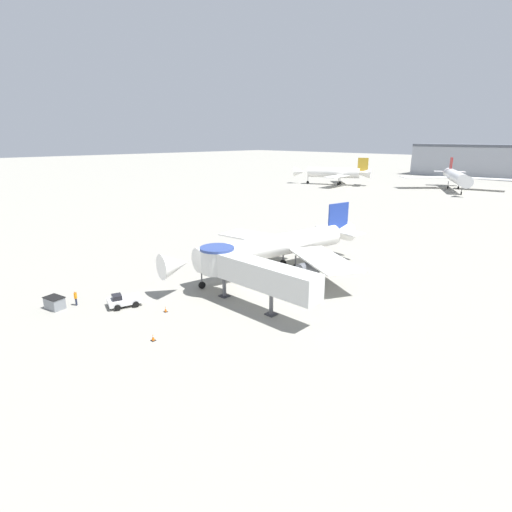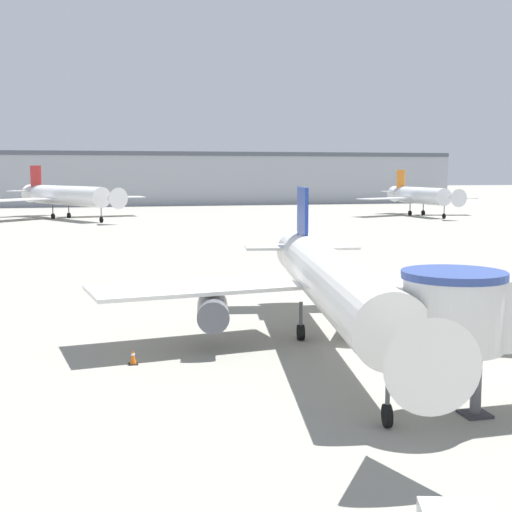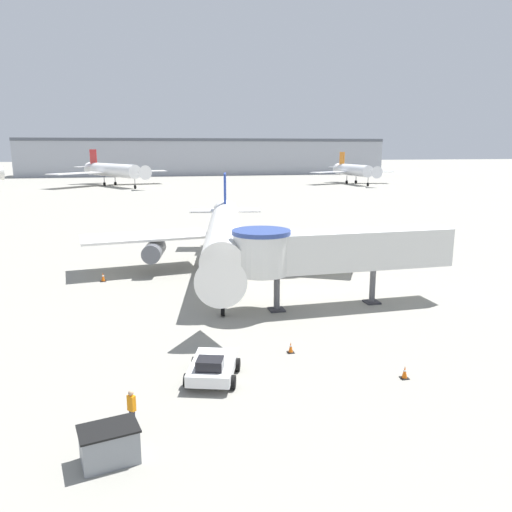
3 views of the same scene
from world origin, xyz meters
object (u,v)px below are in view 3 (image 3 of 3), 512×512
Objects in this scene: traffic_cone_near_nose at (291,348)px; ground_crew_marshaller at (132,407)px; jet_bridge at (328,250)px; pushback_tug_white at (213,367)px; main_airplane at (224,234)px; traffic_cone_apron_front at (405,372)px; service_container_gray at (109,444)px; traffic_cone_port_wing at (103,277)px; background_jet_red_tail at (113,170)px; background_jet_orange_tail at (354,170)px.

ground_crew_marshaller is (-8.70, -6.22, 0.72)m from traffic_cone_near_nose.
pushback_tug_white is (-9.79, -10.00, -3.59)m from jet_bridge.
main_airplane is 50.01× the size of traffic_cone_near_nose.
pushback_tug_white is 6.04× the size of traffic_cone_apron_front.
pushback_tug_white is 1.68× the size of service_container_gray.
traffic_cone_near_nose is 0.95× the size of traffic_cone_apron_front.
traffic_cone_near_nose is 10.71m from ground_crew_marshaller.
service_container_gray is at bearing -85.31° from traffic_cone_port_wing.
service_container_gray is 3.60× the size of traffic_cone_apron_front.
jet_bridge is at bearing -108.49° from background_jet_red_tail.
main_airplane is at bearing 72.39° from service_container_gray.
background_jet_orange_tail is at bearing 80.64° from pushback_tug_white.
main_airplane is 24.43m from traffic_cone_apron_front.
traffic_cone_near_nose is 137.54m from background_jet_orange_tail.
pushback_tug_white reaches higher than traffic_cone_near_nose.
background_jet_orange_tail reaches higher than service_container_gray.
service_container_gray is 2.21m from ground_crew_marshaller.
service_container_gray is at bearing -164.81° from traffic_cone_apron_front.
main_airplane is 0.91× the size of background_jet_red_tail.
jet_bridge is 127.02m from background_jet_red_tail.
ground_crew_marshaller is (-13.43, -1.82, 0.70)m from traffic_cone_apron_front.
main_airplane is 26.71m from ground_crew_marshaller.
main_airplane is 12.92m from jet_bridge.
traffic_cone_port_wing is at bearing 125.02° from pushback_tug_white.
background_jet_orange_tail is at bearing 56.80° from traffic_cone_port_wing.
background_jet_red_tail is (-12.09, 135.12, 4.11)m from pushback_tug_white.
main_airplane reaches higher than traffic_cone_near_nose.
jet_bridge reaches higher than ground_crew_marshaller.
main_airplane is at bearing -110.33° from background_jet_red_tail.
jet_bridge reaches higher than traffic_cone_near_nose.
ground_crew_marshaller is at bearing 68.97° from service_container_gray.
background_jet_red_tail is at bearing 171.30° from background_jet_orange_tail.
jet_bridge is at bearing -116.87° from background_jet_orange_tail.
traffic_cone_apron_front is 0.02× the size of background_jet_red_tail.
traffic_cone_apron_front is at bearing -67.16° from main_airplane.
background_jet_red_tail is at bearing -40.15° from ground_crew_marshaller.
background_jet_red_tail is at bearing 98.46° from jet_bridge.
traffic_cone_near_nose is 6.46m from traffic_cone_apron_front.
pushback_tug_white is 9.77m from traffic_cone_apron_front.
pushback_tug_white is 135.72m from background_jet_red_tail.
background_jet_orange_tail is (67.29, 132.99, 3.72)m from service_container_gray.
main_airplane reaches higher than traffic_cone_port_wing.
traffic_cone_near_nose is (4.82, 2.39, -0.36)m from pushback_tug_white.
traffic_cone_apron_front is at bearing -42.86° from traffic_cone_near_nose.
background_jet_red_tail reaches higher than ground_crew_marshaller.
background_jet_red_tail is (-16.12, 113.57, 1.09)m from main_airplane.
background_jet_red_tail is at bearing 107.73° from main_airplane.
background_jet_red_tail is (-8.21, 138.95, 3.76)m from ground_crew_marshaller.
main_airplane is 39.94× the size of traffic_cone_port_wing.
background_jet_orange_tail reaches higher than traffic_cone_port_wing.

